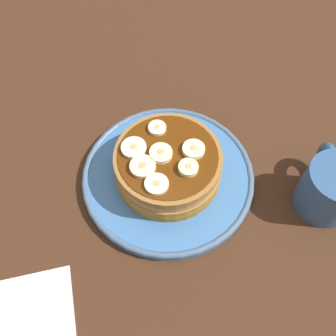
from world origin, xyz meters
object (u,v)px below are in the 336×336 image
coffee_mug (331,187)px  banana_slice_2 (194,150)px  plate (168,176)px  banana_slice_0 (161,154)px  banana_slice_3 (157,128)px  banana_slice_5 (157,184)px  banana_slice_1 (188,168)px  banana_slice_6 (143,167)px  napkin (30,317)px  pancake_stack (169,166)px  banana_slice_4 (134,148)px

coffee_mug → banana_slice_2: bearing=80.6°
plate → banana_slice_0: bearing=92.9°
banana_slice_3 → banana_slice_5: 9.23cm
banana_slice_1 → banana_slice_6: bearing=91.1°
banana_slice_3 → napkin: 30.02cm
banana_slice_1 → banana_slice_6: (-0.12, 6.16, -0.07)cm
banana_slice_3 → pancake_stack: bearing=-156.5°
banana_slice_2 → banana_slice_4: 8.34cm
banana_slice_3 → plate: bearing=-157.6°
banana_slice_3 → banana_slice_6: bearing=167.5°
banana_slice_1 → napkin: (-18.95, 19.08, -6.84)cm
banana_slice_4 → banana_slice_1: bearing=-110.5°
banana_slice_0 → banana_slice_2: (1.01, -4.49, -0.03)cm
pancake_stack → banana_slice_1: banana_slice_1 is taller
pancake_stack → banana_slice_5: 5.66cm
banana_slice_4 → banana_slice_6: same height
banana_slice_0 → banana_slice_5: (-4.73, 0.24, -0.13)cm
coffee_mug → plate: bearing=84.4°
plate → banana_slice_2: bearing=-74.7°
plate → banana_slice_3: bearing=22.4°
banana_slice_3 → banana_slice_0: bearing=-169.3°
banana_slice_2 → coffee_mug: size_ratio=0.27×
banana_slice_4 → banana_slice_5: bearing=-147.0°
banana_slice_1 → banana_slice_2: (3.06, -0.64, -0.03)cm
banana_slice_4 → banana_slice_6: bearing=-152.9°
banana_slice_2 → pancake_stack: bearing=107.3°
banana_slice_6 → napkin: size_ratio=0.32×
banana_slice_0 → banana_slice_2: size_ratio=1.02×
banana_slice_6 → banana_slice_5: bearing=-141.0°
plate → banana_slice_3: 7.66cm
pancake_stack → banana_slice_3: banana_slice_3 is taller
plate → banana_slice_1: size_ratio=9.41×
plate → banana_slice_4: banana_slice_4 is taller
pancake_stack → banana_slice_0: (0.04, 1.12, 2.99)cm
banana_slice_1 → coffee_mug: 20.18cm
banana_slice_3 → banana_slice_4: size_ratio=0.74×
coffee_mug → napkin: bearing=115.7°
banana_slice_2 → coffee_mug: 19.80cm
banana_slice_3 → banana_slice_4: (-3.65, 3.01, 0.02)cm
banana_slice_6 → banana_slice_2: bearing=-65.0°
banana_slice_1 → banana_slice_4: (2.88, 7.70, -0.10)cm
banana_slice_3 → banana_slice_6: (-6.65, 1.47, 0.05)cm
banana_slice_1 → banana_slice_5: bearing=123.2°
banana_slice_2 → coffee_mug: (-3.19, -19.34, -2.82)cm
plate → coffee_mug: bearing=-95.6°
banana_slice_2 → banana_slice_5: bearing=140.5°
banana_slice_1 → napkin: banana_slice_1 is taller
banana_slice_2 → banana_slice_4: size_ratio=0.89×
coffee_mug → banana_slice_5: bearing=96.0°
pancake_stack → banana_slice_1: bearing=-126.4°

